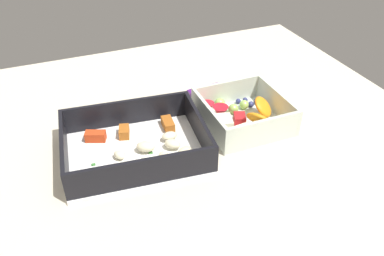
% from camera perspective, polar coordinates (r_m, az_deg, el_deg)
% --- Properties ---
extents(table_surface, '(0.80, 0.80, 0.02)m').
position_cam_1_polar(table_surface, '(0.68, 1.83, -2.10)').
color(table_surface, beige).
rests_on(table_surface, ground).
extents(pasta_container, '(0.23, 0.19, 0.05)m').
position_cam_1_polar(pasta_container, '(0.64, -7.86, -2.59)').
color(pasta_container, white).
rests_on(pasta_container, table_surface).
extents(fruit_bowl, '(0.14, 0.14, 0.05)m').
position_cam_1_polar(fruit_bowl, '(0.70, 7.10, 1.85)').
color(fruit_bowl, silver).
rests_on(fruit_bowl, table_surface).
extents(candy_bar, '(0.07, 0.03, 0.01)m').
position_cam_1_polar(candy_bar, '(0.79, 1.93, 5.26)').
color(candy_bar, '#51197A').
rests_on(candy_bar, table_surface).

